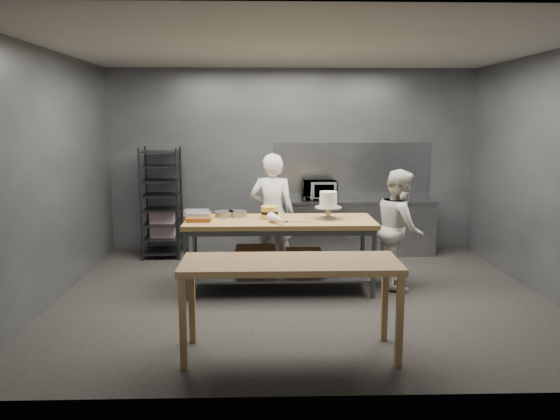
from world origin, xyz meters
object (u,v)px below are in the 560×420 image
at_px(speed_rack, 162,204).
at_px(chef_right, 399,228).
at_px(microwave, 319,190).
at_px(work_table, 278,246).
at_px(frosted_cake_stand, 328,202).
at_px(chef_behind, 272,214).
at_px(near_counter, 290,270).
at_px(layer_cake, 270,212).

height_order(speed_rack, chef_right, speed_rack).
bearing_deg(microwave, work_table, -110.80).
distance_m(work_table, frosted_cake_stand, 0.85).
bearing_deg(frosted_cake_stand, chef_behind, 132.90).
relative_size(near_counter, speed_rack, 1.14).
distance_m(frosted_cake_stand, layer_cake, 0.76).
relative_size(microwave, frosted_cake_stand, 1.54).
bearing_deg(layer_cake, work_table, -30.91).
bearing_deg(chef_behind, speed_rack, -21.91).
xyz_separation_m(speed_rack, microwave, (2.52, 0.08, 0.19)).
xyz_separation_m(work_table, speed_rack, (-1.81, 1.80, 0.28)).
bearing_deg(work_table, chef_behind, 94.75).
height_order(near_counter, frosted_cake_stand, frosted_cake_stand).
height_order(chef_behind, microwave, chef_behind).
xyz_separation_m(chef_behind, chef_right, (1.65, -0.66, -0.09)).
bearing_deg(microwave, layer_cake, -114.44).
height_order(near_counter, chef_right, chef_right).
distance_m(near_counter, frosted_cake_stand, 2.12).
xyz_separation_m(chef_behind, layer_cake, (-0.05, -0.72, 0.14)).
relative_size(near_counter, chef_right, 1.29).
bearing_deg(near_counter, layer_cake, 94.69).
bearing_deg(chef_right, microwave, 30.58).
relative_size(work_table, chef_right, 1.55).
bearing_deg(microwave, chef_right, -63.60).
xyz_separation_m(chef_right, frosted_cake_stand, (-0.95, -0.09, 0.36)).
xyz_separation_m(chef_behind, frosted_cake_stand, (0.70, -0.76, 0.28)).
distance_m(chef_behind, chef_right, 1.78).
height_order(work_table, frosted_cake_stand, frosted_cake_stand).
bearing_deg(near_counter, microwave, 80.36).
height_order(near_counter, chef_behind, chef_behind).
height_order(chef_behind, frosted_cake_stand, chef_behind).
xyz_separation_m(speed_rack, chef_behind, (1.74, -1.02, 0.00)).
xyz_separation_m(chef_behind, microwave, (0.78, 1.10, 0.19)).
relative_size(speed_rack, chef_behind, 1.02).
distance_m(speed_rack, chef_behind, 2.02).
bearing_deg(chef_right, work_table, 98.53).
xyz_separation_m(speed_rack, chef_right, (3.40, -1.68, -0.08)).
xyz_separation_m(chef_right, microwave, (-0.87, 1.76, 0.28)).
relative_size(work_table, frosted_cake_stand, 6.80).
relative_size(frosted_cake_stand, layer_cake, 1.59).
distance_m(work_table, near_counter, 2.00).
xyz_separation_m(near_counter, chef_behind, (-0.12, 2.77, 0.05)).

